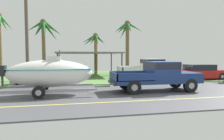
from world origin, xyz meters
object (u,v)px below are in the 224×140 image
Objects in this scene: palm_tree_far_left at (44,33)px; parked_sedan_near at (201,72)px; pickup_truck_towing at (160,74)px; palm_tree_near_right at (96,43)px; boat_on_trailer at (50,73)px; parked_pickup_background at (152,68)px; palm_tree_mid at (0,30)px; carport_awning at (88,53)px; palm_tree_near_left at (127,35)px; utility_pole at (27,26)px; parked_sedan_far at (43,76)px.

parked_sedan_near is at bearing -13.62° from palm_tree_far_left.
pickup_truck_towing reaches higher than parked_sedan_near.
boat_on_trailer is at bearing -108.73° from palm_tree_near_right.
boat_on_trailer is 1.08× the size of palm_tree_far_left.
parked_pickup_background is (8.75, 6.60, -0.15)m from boat_on_trailer.
palm_tree_far_left is at bearing 170.22° from parked_pickup_background.
palm_tree_mid reaches higher than pickup_truck_towing.
carport_awning is 5.13m from palm_tree_far_left.
palm_tree_near_left is 0.75× the size of utility_pole.
carport_awning is 1.36× the size of palm_tree_near_right.
parked_sedan_far is (-0.85, 4.51, -0.52)m from boat_on_trailer.
boat_on_trailer is 8.92m from palm_tree_far_left.
carport_awning is 0.98× the size of palm_tree_mid.
boat_on_trailer is 0.97× the size of palm_tree_near_left.
parked_pickup_background is at bearing 37.04° from boat_on_trailer.
palm_tree_near_right is (1.05, 1.87, 1.22)m from carport_awning.
palm_tree_near_left is at bearing 130.26° from parked_sedan_near.
palm_tree_near_left is 13.56m from palm_tree_mid.
palm_tree_far_left is (-8.68, -2.78, -0.27)m from palm_tree_near_left.
palm_tree_mid is (-14.67, 5.61, 3.86)m from parked_pickup_background.
boat_on_trailer is 0.73× the size of utility_pole.
utility_pole reaches higher than carport_awning.
parked_pickup_background is 4.39m from parked_sedan_near.
parked_pickup_background is at bearing 12.29° from parked_sedan_far.
carport_awning reaches higher than parked_sedan_far.
parked_sedan_far is at bearing -56.67° from palm_tree_mid.
parked_sedan_far is 0.70× the size of palm_tree_near_left.
pickup_truck_towing is 1.14× the size of palm_tree_near_right.
parked_sedan_far is at bearing -142.12° from palm_tree_near_left.
palm_tree_mid is at bearing 159.07° from parked_pickup_background.
carport_awning is at bearing 56.28° from parked_sedan_far.
utility_pole is at bearing -142.15° from palm_tree_near_left.
palm_tree_near_right is 0.59× the size of utility_pole.
parked_pickup_background is (2.21, 6.60, 0.03)m from pickup_truck_towing.
palm_tree_mid is (-5.92, 12.21, 3.71)m from boat_on_trailer.
pickup_truck_towing is 11.73m from palm_tree_far_left.
pickup_truck_towing is at bearing -141.72° from parked_sedan_near.
parked_sedan_near is at bearing -30.05° from carport_awning.
palm_tree_near_right reaches higher than carport_awning.
palm_tree_near_right is 0.88× the size of palm_tree_far_left.
palm_tree_near_left is 11.88m from utility_pole.
parked_sedan_near is 11.76m from palm_tree_near_right.
utility_pole is at bearing -63.87° from palm_tree_mid.
palm_tree_mid is (-18.71, 7.28, 4.23)m from parked_sedan_near.
utility_pole is at bearing 155.51° from pickup_truck_towing.
parked_sedan_far is at bearing -123.72° from carport_awning.
palm_tree_far_left is (-1.09, 8.30, 3.07)m from boat_on_trailer.
boat_on_trailer reaches higher than parked_pickup_background.
palm_tree_far_left reaches higher than parked_sedan_near.
pickup_truck_towing is at bearing -108.50° from parked_pickup_background.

